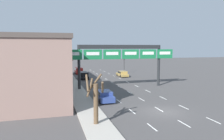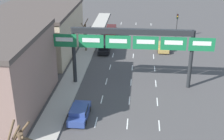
% 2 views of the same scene
% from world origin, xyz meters
% --- Properties ---
extents(lane_dashes, '(6.72, 67.00, 0.01)m').
position_xyz_m(lane_dashes, '(-0.00, 13.50, 0.01)').
color(lane_dashes, white).
rests_on(lane_dashes, ground_plane).
extents(sign_gantry, '(20.04, 0.70, 7.59)m').
position_xyz_m(sign_gantry, '(0.00, 15.22, 5.98)').
color(sign_gantry, '#232628').
rests_on(sign_gantry, ground_plane).
extents(building_far, '(12.47, 17.30, 7.47)m').
position_xyz_m(building_far, '(-15.91, 26.47, 3.75)').
color(building_far, '#C6B293').
rests_on(building_far, ground_plane).
extents(car_blue, '(1.88, 4.52, 1.42)m').
position_xyz_m(car_blue, '(-5.16, 6.56, 0.76)').
color(car_blue, navy).
rests_on(car_blue, ground_plane).
extents(suv_black, '(1.85, 4.85, 1.63)m').
position_xyz_m(suv_black, '(-4.86, 27.63, 0.91)').
color(suv_black, black).
rests_on(suv_black, ground_plane).
extents(car_gold, '(1.89, 4.68, 1.37)m').
position_xyz_m(car_gold, '(4.93, 29.13, 0.74)').
color(car_gold, '#A88947').
rests_on(car_gold, ground_plane).
extents(suv_red, '(1.97, 4.78, 1.72)m').
position_xyz_m(suv_red, '(-4.72, 37.28, 0.96)').
color(suv_red, maroon).
rests_on(suv_red, ground_plane).
extents(traffic_light_near_gantry, '(0.30, 0.35, 4.69)m').
position_xyz_m(traffic_light_near_gantry, '(7.78, 36.18, 3.35)').
color(traffic_light_near_gantry, black).
rests_on(traffic_light_near_gantry, ground_plane).
extents(traffic_light_mid_block, '(0.30, 0.35, 4.49)m').
position_xyz_m(traffic_light_mid_block, '(7.40, 15.37, 3.22)').
color(traffic_light_mid_block, black).
rests_on(traffic_light_mid_block, ground_plane).
extents(tree_bare_closest, '(1.57, 1.58, 5.44)m').
position_xyz_m(tree_bare_closest, '(-8.01, 27.48, 2.80)').
color(tree_bare_closest, brown).
rests_on(tree_bare_closest, sidewalk_left).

